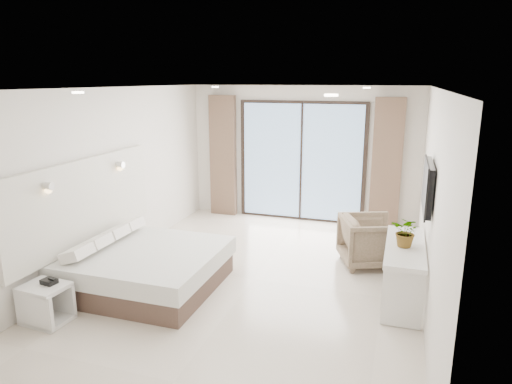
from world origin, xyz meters
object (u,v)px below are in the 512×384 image
Objects in this scene: bed at (146,268)px; armchair at (369,239)px; nightstand at (46,304)px; console_desk at (404,260)px.

bed is 3.38m from armchair.
bed is at bearing 66.76° from nightstand.
armchair is at bearing 114.92° from console_desk.
nightstand is 0.64× the size of armchair.
bed reaches higher than nightstand.
armchair reaches higher than bed.
console_desk is (4.00, 1.87, 0.32)m from nightstand.
armchair is at bearing 31.72° from bed.
console_desk is at bearing 11.28° from bed.
nightstand is 4.43m from console_desk.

